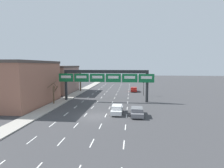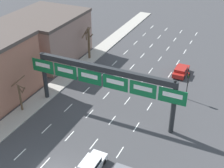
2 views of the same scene
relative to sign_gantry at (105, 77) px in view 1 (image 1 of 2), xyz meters
The scene contains 12 objects.
ground_plane 13.02m from the sign_gantry, 90.00° to the right, with size 220.00×220.00×0.00m, color #3D3D3F.
sidewalk_left 16.18m from the sign_gantry, 129.10° to the right, with size 2.80×110.00×0.15m.
lane_dashes 5.58m from the sign_gantry, 90.00° to the left, with size 10.02×67.00×0.01m.
sign_gantry is the anchor object (origin of this frame).
building_near 18.72m from the sign_gantry, 164.21° to the right, with size 13.34×15.68×8.88m.
building_far 20.59m from the sign_gantry, 145.62° to the left, with size 11.23×13.23×7.80m.
car_grey 13.26m from the sign_gantry, 58.11° to the right, with size 1.98×4.47×1.38m.
car_red 16.86m from the sign_gantry, 66.48° to the left, with size 1.89×4.23×1.35m.
car_white 11.24m from the sign_gantry, 70.94° to the right, with size 1.79×4.29×1.48m.
traffic_light_near_gantry 12.30m from the sign_gantry, 42.49° to the left, with size 0.30×0.35×4.30m.
tree_bare_closest 17.19m from the sign_gantry, 125.19° to the left, with size 1.96×1.84×5.58m.
tree_bare_second 11.26m from the sign_gantry, 158.81° to the right, with size 2.34×2.11×4.61m.
Camera 1 is at (5.59, -25.95, 8.05)m, focal length 28.00 mm.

